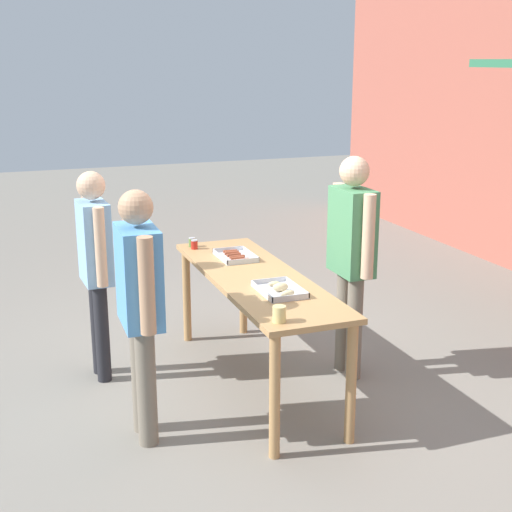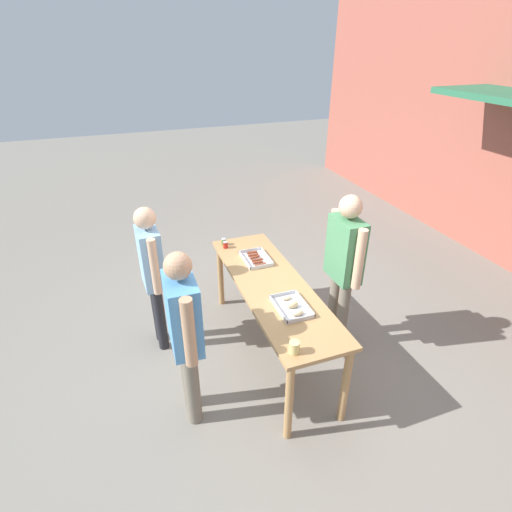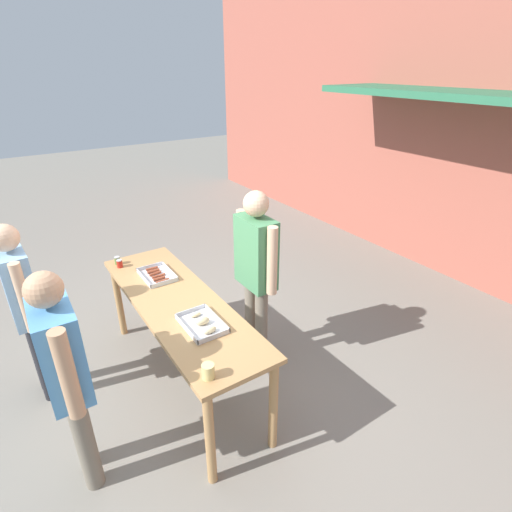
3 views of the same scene
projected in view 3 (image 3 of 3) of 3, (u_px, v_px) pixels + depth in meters
name	position (u px, v px, depth m)	size (l,w,h in m)	color
ground_plane	(186.00, 379.00, 3.81)	(24.00, 24.00, 0.00)	gray
building_facade_back	(475.00, 105.00, 4.80)	(12.00, 1.11, 4.50)	#A85647
serving_table	(179.00, 312.00, 3.47)	(2.22, 0.66, 0.88)	tan
food_tray_sausages	(157.00, 275.00, 3.80)	(0.39, 0.27, 0.04)	silver
food_tray_buns	(203.00, 324.00, 3.09)	(0.41, 0.27, 0.07)	silver
condiment_jar_mustard	(117.00, 260.00, 4.03)	(0.06, 0.06, 0.08)	#567A38
condiment_jar_ketchup	(120.00, 264.00, 3.97)	(0.06, 0.06, 0.08)	#B22319
beer_cup	(208.00, 371.00, 2.57)	(0.08, 0.08, 0.10)	#DBC67A
person_server_behind_table	(256.00, 265.00, 3.66)	(0.59, 0.23, 1.75)	#756B5B
person_customer_holding_hotdog	(23.00, 299.00, 3.23)	(0.53, 0.22, 1.64)	#232328
person_customer_with_cup	(65.00, 368.00, 2.51)	(0.62, 0.24, 1.67)	#756B5B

